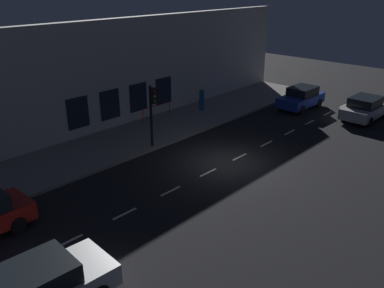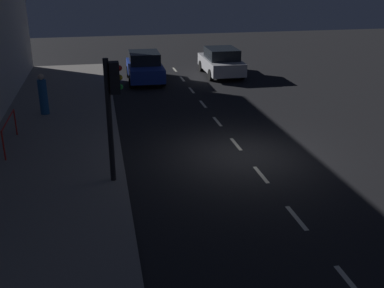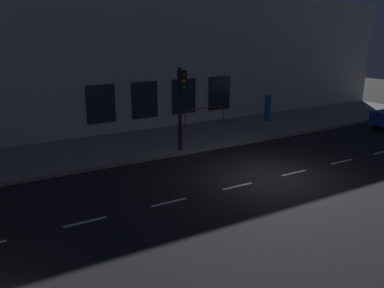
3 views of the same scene
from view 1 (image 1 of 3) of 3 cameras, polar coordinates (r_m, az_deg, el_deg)
name	(u,v)px [view 1 (image 1 of 3)]	position (r m, az deg, el deg)	size (l,w,h in m)	color
ground_plane	(228,163)	(21.30, 5.08, -2.62)	(60.00, 60.00, 0.00)	black
sidewalk	(149,133)	(25.27, -6.10, 1.60)	(4.50, 32.00, 0.15)	gray
building_facade	(120,74)	(26.26, -10.12, 9.65)	(0.65, 32.00, 6.73)	beige
lane_centre_line	(240,157)	(22.04, 6.70, -1.81)	(0.12, 27.20, 0.01)	beige
traffic_light	(152,106)	(22.20, -5.62, 5.30)	(0.49, 0.32, 3.47)	black
parked_car_0	(40,288)	(12.92, -20.52, -18.45)	(2.16, 4.25, 1.58)	silver
parked_car_1	(365,108)	(29.96, 23.13, 4.66)	(2.03, 4.20, 1.58)	#B7B7BC
parked_car_2	(301,98)	(31.12, 15.07, 6.30)	(1.95, 4.04, 1.58)	#1E389E
pedestrian_0	(202,99)	(29.17, 1.37, 6.31)	(0.40, 0.40, 1.68)	#1E5189
red_railing	(156,109)	(27.20, -5.01, 4.96)	(0.05, 2.45, 0.97)	red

